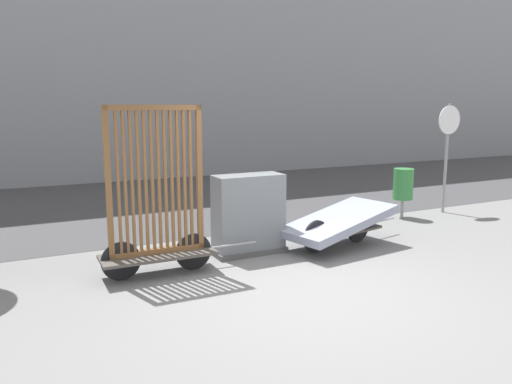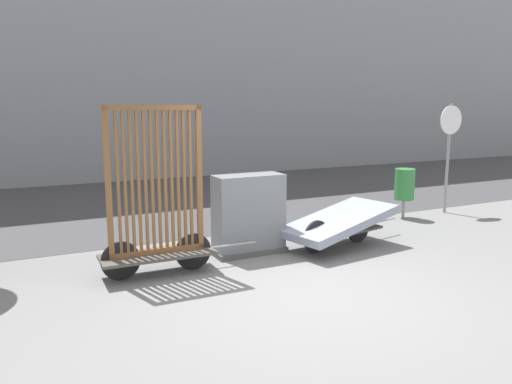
# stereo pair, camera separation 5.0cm
# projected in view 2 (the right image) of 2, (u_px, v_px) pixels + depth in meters

# --- Properties ---
(ground_plane) EXTENTS (60.00, 60.00, 0.00)m
(ground_plane) POSITION_uv_depth(u_px,v_px,m) (310.00, 293.00, 6.11)
(ground_plane) COLOR slate
(road_strip) EXTENTS (56.00, 7.24, 0.01)m
(road_strip) POSITION_uv_depth(u_px,v_px,m) (161.00, 201.00, 12.00)
(road_strip) COLOR #424244
(road_strip) RESTS_ON ground_plane
(building_facade) EXTENTS (48.00, 4.00, 10.76)m
(building_facade) POSITION_uv_depth(u_px,v_px,m) (108.00, 7.00, 16.04)
(building_facade) COLOR gray
(building_facade) RESTS_ON ground_plane
(bike_cart_with_bedframe) EXTENTS (2.23, 0.60, 2.28)m
(bike_cart_with_bedframe) POSITION_uv_depth(u_px,v_px,m) (157.00, 213.00, 6.65)
(bike_cart_with_bedframe) COLOR #4C4742
(bike_cart_with_bedframe) RESTS_ON ground_plane
(bike_cart_with_mattress) EXTENTS (2.44, 1.33, 0.67)m
(bike_cart_with_mattress) POSITION_uv_depth(u_px,v_px,m) (339.00, 223.00, 8.01)
(bike_cart_with_mattress) COLOR #4C4742
(bike_cart_with_mattress) RESTS_ON ground_plane
(utility_cabinet) EXTENTS (1.14, 0.51, 1.23)m
(utility_cabinet) POSITION_uv_depth(u_px,v_px,m) (249.00, 217.00, 7.69)
(utility_cabinet) COLOR #4C4C4C
(utility_cabinet) RESTS_ON ground_plane
(trash_bin) EXTENTS (0.40, 0.40, 1.01)m
(trash_bin) POSITION_uv_depth(u_px,v_px,m) (405.00, 185.00, 10.10)
(trash_bin) COLOR gray
(trash_bin) RESTS_ON ground_plane
(sign_post) EXTENTS (0.59, 0.06, 2.32)m
(sign_post) POSITION_uv_depth(u_px,v_px,m) (449.00, 141.00, 10.45)
(sign_post) COLOR gray
(sign_post) RESTS_ON ground_plane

